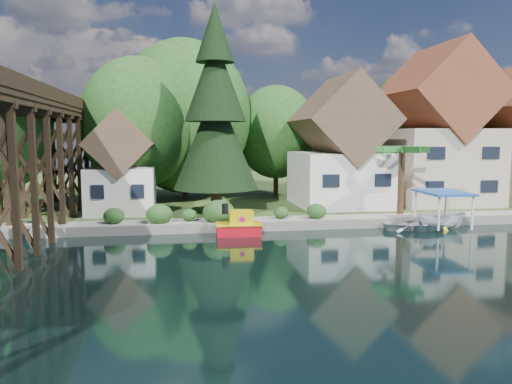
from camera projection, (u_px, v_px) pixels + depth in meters
ground at (310, 259)px, 26.01m from camera, size 140.00×140.00×0.00m
bank at (235, 188)px, 59.36m from camera, size 140.00×52.00×0.50m
seawall at (335, 224)px, 34.46m from camera, size 60.00×0.40×0.62m
promenade at (356, 218)px, 36.02m from camera, size 50.00×2.60×0.06m
trestle_bridge at (11, 154)px, 27.99m from camera, size 4.12×44.18×9.30m
house_left at (341, 151)px, 42.25m from camera, size 7.64×8.64×11.02m
house_center at (437, 136)px, 44.01m from camera, size 8.65×9.18×13.89m
shed at (121, 170)px, 38.10m from camera, size 5.09×5.40×7.85m
bg_trees at (261, 126)px, 46.22m from camera, size 49.90×13.30×10.57m
shrubs at (210, 211)px, 34.24m from camera, size 15.76×2.47×1.70m
conifer at (215, 114)px, 37.16m from camera, size 6.35×6.35×15.62m
palm_tree at (402, 151)px, 37.05m from camera, size 4.04×4.04×5.45m
tugboat at (239, 225)px, 32.19m from camera, size 2.97×1.68×2.12m
boat_white_a at (415, 224)px, 34.05m from camera, size 4.92×4.08×0.88m
boat_canopy at (442, 213)px, 34.19m from camera, size 3.37×4.23×2.64m
boat_yellow at (440, 220)px, 34.58m from camera, size 2.79×2.55×1.24m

